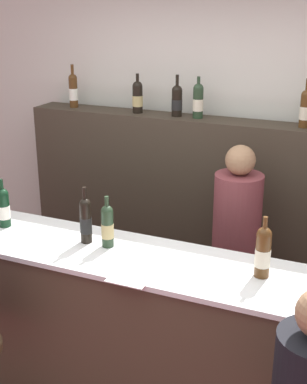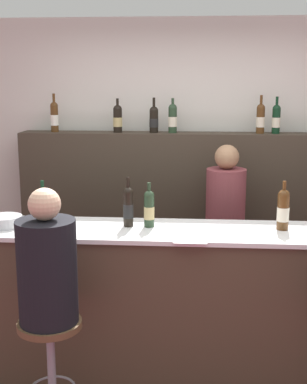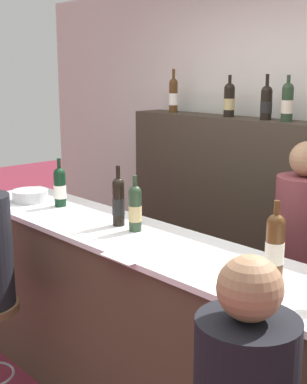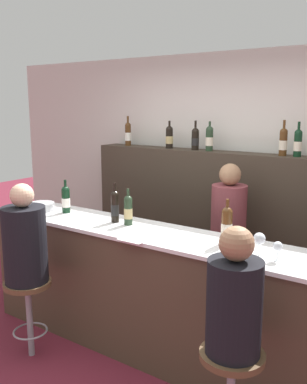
% 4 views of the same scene
% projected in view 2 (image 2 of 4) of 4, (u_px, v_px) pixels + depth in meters
% --- Properties ---
extents(wall_back, '(6.40, 0.05, 2.60)m').
position_uv_depth(wall_back, '(191.00, 161.00, 5.02)').
color(wall_back, beige).
rests_on(wall_back, ground_plane).
extents(bar_counter, '(3.26, 0.57, 1.06)m').
position_uv_depth(bar_counter, '(187.00, 303.00, 3.69)').
color(bar_counter, '#473828').
rests_on(bar_counter, ground_plane).
extents(back_bar_cabinet, '(3.06, 0.28, 1.58)m').
position_uv_depth(back_bar_cabinet, '(189.00, 219.00, 4.91)').
color(back_bar_cabinet, '#382D23').
rests_on(back_bar_cabinet, ground_plane).
extents(wine_bottle_counter_0, '(0.08, 0.08, 0.31)m').
position_uv_depth(wine_bottle_counter_0, '(43.00, 206.00, 3.68)').
color(wine_bottle_counter_0, black).
rests_on(wine_bottle_counter_0, bar_counter).
extents(wine_bottle_counter_1, '(0.07, 0.07, 0.34)m').
position_uv_depth(wine_bottle_counter_1, '(128.00, 206.00, 3.64)').
color(wine_bottle_counter_1, black).
rests_on(wine_bottle_counter_1, bar_counter).
extents(wine_bottle_counter_2, '(0.07, 0.07, 0.31)m').
position_uv_depth(wine_bottle_counter_2, '(149.00, 208.00, 3.63)').
color(wine_bottle_counter_2, '#233823').
rests_on(wine_bottle_counter_2, bar_counter).
extents(wine_bottle_counter_3, '(0.08, 0.08, 0.33)m').
position_uv_depth(wine_bottle_counter_3, '(283.00, 209.00, 3.56)').
color(wine_bottle_counter_3, '#4C2D14').
rests_on(wine_bottle_counter_3, bar_counter).
extents(wine_bottle_backbar_0, '(0.07, 0.07, 0.34)m').
position_uv_depth(wine_bottle_backbar_0, '(54.00, 116.00, 4.81)').
color(wine_bottle_backbar_0, '#4C2D14').
rests_on(wine_bottle_backbar_0, back_bar_cabinet).
extents(wine_bottle_backbar_1, '(0.08, 0.08, 0.30)m').
position_uv_depth(wine_bottle_backbar_1, '(118.00, 118.00, 4.77)').
color(wine_bottle_backbar_1, black).
rests_on(wine_bottle_backbar_1, back_bar_cabinet).
extents(wine_bottle_backbar_2, '(0.08, 0.08, 0.31)m').
position_uv_depth(wine_bottle_backbar_2, '(154.00, 119.00, 4.74)').
color(wine_bottle_backbar_2, black).
rests_on(wine_bottle_backbar_2, back_bar_cabinet).
extents(wine_bottle_backbar_3, '(0.08, 0.08, 0.30)m').
position_uv_depth(wine_bottle_backbar_3, '(173.00, 118.00, 4.73)').
color(wine_bottle_backbar_3, '#233823').
rests_on(wine_bottle_backbar_3, back_bar_cabinet).
extents(wine_bottle_backbar_4, '(0.07, 0.07, 0.33)m').
position_uv_depth(wine_bottle_backbar_4, '(261.00, 118.00, 4.67)').
color(wine_bottle_backbar_4, '#4C2D14').
rests_on(wine_bottle_backbar_4, back_bar_cabinet).
extents(wine_bottle_backbar_5, '(0.07, 0.07, 0.32)m').
position_uv_depth(wine_bottle_backbar_5, '(276.00, 119.00, 4.66)').
color(wine_bottle_backbar_5, black).
rests_on(wine_bottle_backbar_5, back_bar_cabinet).
extents(metal_bowl, '(0.24, 0.24, 0.07)m').
position_uv_depth(metal_bowl, '(5.00, 221.00, 3.65)').
color(metal_bowl, '#B7B7BC').
rests_on(metal_bowl, bar_counter).
extents(tasting_menu, '(0.21, 0.30, 0.00)m').
position_uv_depth(tasting_menu, '(190.00, 237.00, 3.41)').
color(tasting_menu, white).
rests_on(tasting_menu, bar_counter).
extents(bar_stool_left, '(0.38, 0.38, 0.66)m').
position_uv_depth(bar_stool_left, '(50.00, 343.00, 3.17)').
color(bar_stool_left, gray).
rests_on(bar_stool_left, ground_plane).
extents(guest_seated_left, '(0.35, 0.35, 0.80)m').
position_uv_depth(guest_seated_left, '(47.00, 266.00, 3.07)').
color(guest_seated_left, black).
rests_on(guest_seated_left, bar_stool_left).
extents(bartender, '(0.32, 0.32, 1.54)m').
position_uv_depth(bartender, '(224.00, 244.00, 4.44)').
color(bartender, brown).
rests_on(bartender, ground_plane).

